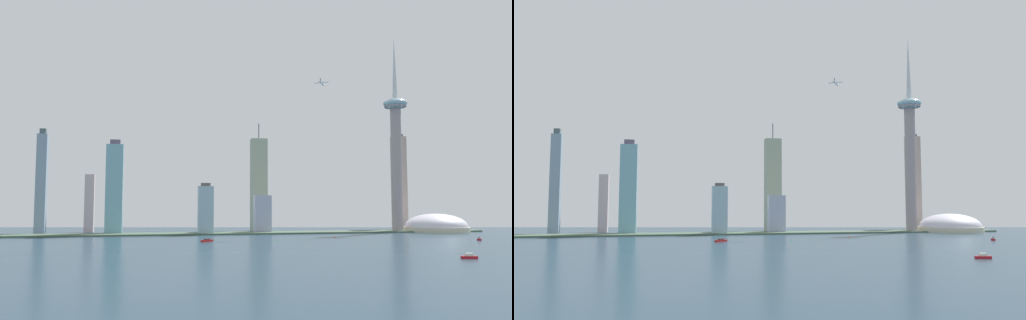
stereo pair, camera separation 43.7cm
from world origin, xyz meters
TOP-DOWN VIEW (x-y plane):
  - ground_plane at (0.00, 0.00)m, footprint 6000.00×6000.00m
  - waterfront_pier at (0.00, 507.81)m, footprint 793.96×50.44m
  - observation_tower at (255.48, 505.19)m, footprint 40.31×40.31m
  - stadium_dome at (321.66, 499.65)m, footprint 106.94×106.94m
  - skyscraper_0 at (304.85, 591.73)m, footprint 23.16×19.68m
  - skyscraper_1 at (28.29, 523.77)m, footprint 26.94×16.70m
  - skyscraper_2 at (-66.10, 499.95)m, footprint 23.58×13.14m
  - skyscraper_3 at (-313.62, 555.54)m, footprint 15.19×15.40m
  - skyscraper_4 at (-203.48, 536.36)m, footprint 25.51×26.11m
  - skyscraper_5 at (37.67, 594.73)m, footprint 27.68×20.54m
  - skyscraper_6 at (-247.46, 603.87)m, footprint 15.02×13.99m
  - boat_0 at (-79.18, 358.38)m, footprint 16.76×15.68m
  - boat_1 at (119.51, 118.76)m, footprint 13.92×7.33m
  - boat_2 at (263.69, 305.92)m, footprint 3.02×7.31m
  - channel_buoy_0 at (5.39, 337.44)m, footprint 1.40×1.40m
  - channel_buoy_1 at (103.86, 399.87)m, footprint 1.88×1.88m
  - airplane at (109.57, 461.34)m, footprint 21.10×22.72m

SIDE VIEW (x-z plane):
  - ground_plane at x=0.00m, z-range 0.00..0.00m
  - channel_buoy_0 at x=5.39m, z-range 0.00..1.70m
  - channel_buoy_1 at x=103.86m, z-range 0.00..2.06m
  - waterfront_pier at x=0.00m, z-range 0.00..2.40m
  - boat_0 at x=-79.18m, z-range -0.47..3.42m
  - boat_1 at x=119.51m, z-range -0.64..4.14m
  - boat_2 at x=263.69m, z-range -0.72..4.50m
  - stadium_dome at x=321.66m, z-range -14.06..29.36m
  - skyscraper_1 at x=28.29m, z-range 0.00..60.34m
  - skyscraper_2 at x=-66.10m, z-range -1.52..76.92m
  - skyscraper_6 at x=-247.46m, z-range 0.00..95.27m
  - skyscraper_4 at x=-203.48m, z-range -2.41..143.38m
  - skyscraper_3 at x=-313.62m, z-range -2.69..160.31m
  - skyscraper_5 at x=37.67m, z-range -13.72..175.06m
  - skyscraper_0 at x=304.85m, z-range -1.46..175.23m
  - observation_tower at x=255.48m, z-range -13.83..317.66m
  - airplane at x=109.57m, z-range 229.88..237.64m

